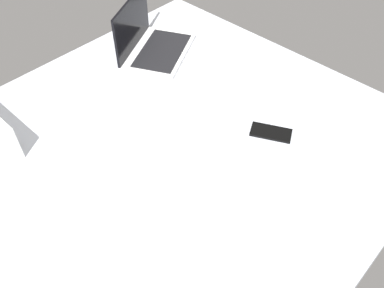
{
  "coord_description": "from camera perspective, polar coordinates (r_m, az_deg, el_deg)",
  "views": [
    {
      "loc": [
        -49.65,
        -71.38,
        118.62
      ],
      "look_at": [
        16.1,
        -9.45,
        24.0
      ],
      "focal_mm": 38.63,
      "sensor_mm": 36.0,
      "label": 1
    }
  ],
  "objects": [
    {
      "name": "laptop",
      "position": [
        1.79,
        -5.6,
        13.57
      ],
      "size": [
        39.84,
        35.46,
        23.0
      ],
      "rotation": [
        0.0,
        0.0,
        0.47
      ],
      "color": "silver",
      "rests_on": "bed_mattress"
    },
    {
      "name": "cell_phone",
      "position": [
        1.45,
        10.84,
        1.58
      ],
      "size": [
        12.37,
        15.56,
        0.8
      ],
      "primitive_type": "cube",
      "rotation": [
        0.0,
        0.0,
        0.47
      ],
      "color": "black",
      "rests_on": "bed_mattress"
    },
    {
      "name": "bed_mattress",
      "position": [
        1.4,
        -7.4,
        -5.8
      ],
      "size": [
        180.0,
        140.0,
        18.0
      ],
      "primitive_type": "cube",
      "color": "#B7BCC6",
      "rests_on": "ground"
    }
  ]
}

